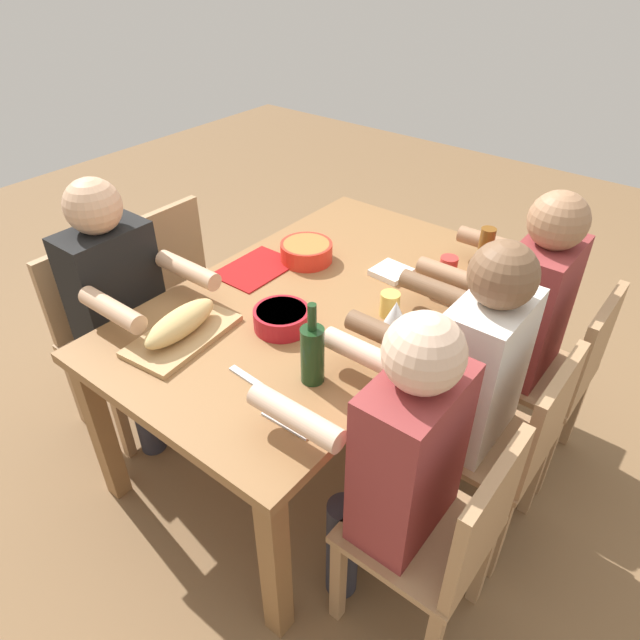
% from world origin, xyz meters
% --- Properties ---
extents(ground_plane, '(8.00, 8.00, 0.00)m').
position_xyz_m(ground_plane, '(0.00, 0.00, 0.00)').
color(ground_plane, brown).
extents(dining_table, '(1.69, 1.01, 0.74)m').
position_xyz_m(dining_table, '(0.00, 0.00, 0.66)').
color(dining_table, olive).
rests_on(dining_table, ground_plane).
extents(chair_far_left, '(0.40, 0.40, 0.85)m').
position_xyz_m(chair_far_left, '(-0.46, 0.83, 0.48)').
color(chair_far_left, '#A87F56').
rests_on(chair_far_left, ground_plane).
extents(diner_far_left, '(0.41, 0.53, 1.20)m').
position_xyz_m(diner_far_left, '(-0.46, 0.64, 0.70)').
color(diner_far_left, '#2D2D38').
rests_on(diner_far_left, ground_plane).
extents(chair_near_left, '(0.40, 0.40, 0.85)m').
position_xyz_m(chair_near_left, '(-0.46, -0.83, 0.48)').
color(chair_near_left, '#A87F56').
rests_on(chair_near_left, ground_plane).
extents(diner_near_left, '(0.41, 0.53, 1.20)m').
position_xyz_m(diner_near_left, '(-0.46, -0.64, 0.70)').
color(diner_near_left, '#2D2D38').
rests_on(diner_near_left, ground_plane).
extents(chair_far_center, '(0.40, 0.40, 0.85)m').
position_xyz_m(chair_far_center, '(0.00, 0.83, 0.48)').
color(chair_far_center, '#A87F56').
rests_on(chair_far_center, ground_plane).
extents(chair_near_center, '(0.40, 0.40, 0.85)m').
position_xyz_m(chair_near_center, '(0.00, -0.83, 0.48)').
color(chair_near_center, '#A87F56').
rests_on(chair_near_center, ground_plane).
extents(diner_near_center, '(0.41, 0.53, 1.20)m').
position_xyz_m(diner_near_center, '(0.00, -0.64, 0.70)').
color(diner_near_center, '#2D2D38').
rests_on(diner_near_center, ground_plane).
extents(chair_near_right, '(0.40, 0.40, 0.85)m').
position_xyz_m(chair_near_right, '(0.46, -0.83, 0.48)').
color(chair_near_right, '#A87F56').
rests_on(chair_near_right, ground_plane).
extents(diner_near_right, '(0.41, 0.53, 1.20)m').
position_xyz_m(diner_near_right, '(0.46, -0.64, 0.70)').
color(diner_near_right, '#2D2D38').
rests_on(diner_near_right, ground_plane).
extents(serving_bowl_salad, '(0.20, 0.20, 0.08)m').
position_xyz_m(serving_bowl_salad, '(-0.24, -0.02, 0.78)').
color(serving_bowl_salad, '#B21923').
rests_on(serving_bowl_salad, dining_table).
extents(serving_bowl_fruit, '(0.22, 0.22, 0.08)m').
position_xyz_m(serving_bowl_fruit, '(0.19, 0.22, 0.79)').
color(serving_bowl_fruit, red).
rests_on(serving_bowl_fruit, dining_table).
extents(cutting_board, '(0.42, 0.26, 0.02)m').
position_xyz_m(cutting_board, '(-0.51, 0.22, 0.75)').
color(cutting_board, tan).
rests_on(cutting_board, dining_table).
extents(bread_loaf, '(0.33, 0.14, 0.09)m').
position_xyz_m(bread_loaf, '(-0.51, 0.22, 0.81)').
color(bread_loaf, tan).
rests_on(bread_loaf, cutting_board).
extents(wine_bottle, '(0.08, 0.08, 0.29)m').
position_xyz_m(wine_bottle, '(-0.39, -0.28, 0.85)').
color(wine_bottle, '#193819').
rests_on(wine_bottle, dining_table).
extents(beer_bottle, '(0.06, 0.06, 0.22)m').
position_xyz_m(beer_bottle, '(0.53, -0.43, 0.85)').
color(beer_bottle, brown).
rests_on(beer_bottle, dining_table).
extents(wine_glass, '(0.08, 0.08, 0.17)m').
position_xyz_m(wine_glass, '(-0.06, -0.38, 0.86)').
color(wine_glass, silver).
rests_on(wine_glass, dining_table).
extents(fork_near_left, '(0.02, 0.17, 0.01)m').
position_xyz_m(fork_near_left, '(-0.60, -0.34, 0.74)').
color(fork_near_left, silver).
rests_on(fork_near_left, dining_table).
extents(placemat_far_center, '(0.32, 0.23, 0.01)m').
position_xyz_m(placemat_far_center, '(0.00, 0.34, 0.74)').
color(placemat_far_center, maroon).
rests_on(placemat_far_center, dining_table).
extents(cup_near_center, '(0.07, 0.07, 0.09)m').
position_xyz_m(cup_near_center, '(0.06, -0.28, 0.79)').
color(cup_near_center, gold).
rests_on(cup_near_center, dining_table).
extents(cup_near_right, '(0.07, 0.07, 0.10)m').
position_xyz_m(cup_near_right, '(0.43, -0.32, 0.79)').
color(cup_near_right, red).
rests_on(cup_near_right, dining_table).
extents(fork_near_right, '(0.02, 0.17, 0.01)m').
position_xyz_m(fork_near_right, '(0.32, -0.34, 0.74)').
color(fork_near_right, silver).
rests_on(fork_near_right, dining_table).
extents(carving_knife, '(0.04, 0.23, 0.01)m').
position_xyz_m(carving_knife, '(-0.52, -0.15, 0.74)').
color(carving_knife, silver).
rests_on(carving_knife, dining_table).
extents(napkin_stack, '(0.15, 0.15, 0.02)m').
position_xyz_m(napkin_stack, '(0.32, -0.13, 0.75)').
color(napkin_stack, white).
rests_on(napkin_stack, dining_table).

